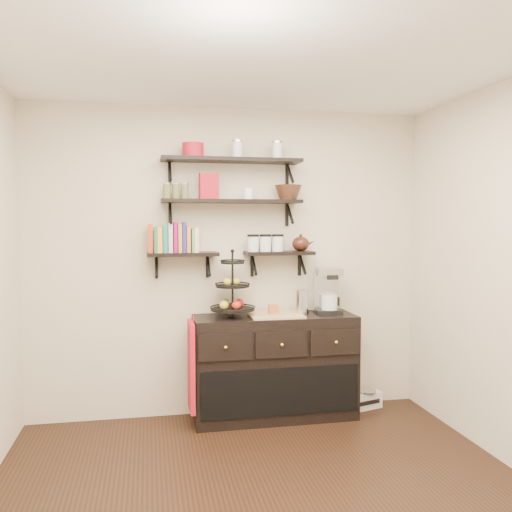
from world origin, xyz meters
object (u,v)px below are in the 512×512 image
Objects in this scene: fruit_stand at (233,295)px; sideboard at (275,366)px; radio at (366,399)px; coffee_maker at (328,291)px.

sideboard is at bearing -0.67° from fruit_stand.
sideboard is 2.54× the size of fruit_stand.
sideboard is at bearing 167.86° from radio.
fruit_stand is 1.82× the size of radio.
coffee_maker is 1.34× the size of radio.
sideboard reaches higher than radio.
fruit_stand is at bearing -171.34° from coffee_maker.
fruit_stand reaches higher than coffee_maker.
radio is at bearing 3.14° from fruit_stand.
radio is at bearing 4.72° from sideboard.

